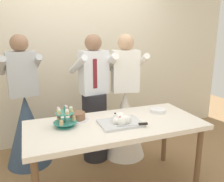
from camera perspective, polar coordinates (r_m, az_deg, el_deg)
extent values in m
cube|color=beige|center=(3.60, -7.73, 10.54)|extent=(5.20, 0.10, 2.90)
cube|color=silver|center=(2.39, 0.94, -8.45)|extent=(1.80, 0.80, 0.05)
cylinder|color=brown|center=(2.71, 20.59, -15.58)|extent=(0.06, 0.06, 0.72)
cylinder|color=brown|center=(2.70, -18.87, -15.56)|extent=(0.06, 0.06, 0.72)
cylinder|color=brown|center=(3.16, 12.88, -10.64)|extent=(0.06, 0.06, 0.72)
cylinder|color=teal|center=(2.33, -11.49, -8.45)|extent=(0.17, 0.17, 0.01)
cylinder|color=teal|center=(2.30, -11.61, -6.17)|extent=(0.01, 0.01, 0.21)
cylinder|color=teal|center=(2.32, -11.53, -7.56)|extent=(0.23, 0.23, 0.01)
cylinder|color=#D1B784|center=(2.33, -9.46, -6.90)|extent=(0.04, 0.04, 0.03)
sphere|color=#D6B27A|center=(2.32, -9.48, -6.35)|extent=(0.04, 0.04, 0.04)
cylinder|color=#D1B784|center=(2.37, -13.04, -6.70)|extent=(0.04, 0.04, 0.03)
sphere|color=brown|center=(2.37, -13.07, -6.16)|extent=(0.04, 0.04, 0.04)
cylinder|color=#D1B784|center=(2.24, -12.43, -7.94)|extent=(0.04, 0.04, 0.03)
sphere|color=#D6B27A|center=(2.23, -12.46, -7.37)|extent=(0.04, 0.04, 0.04)
cylinder|color=teal|center=(2.29, -11.65, -5.34)|extent=(0.18, 0.18, 0.01)
cylinder|color=#D1B784|center=(2.29, -10.14, -4.78)|extent=(0.04, 0.04, 0.03)
sphere|color=beige|center=(2.28, -10.17, -4.22)|extent=(0.04, 0.04, 0.04)
cylinder|color=#D1B784|center=(2.34, -11.33, -4.45)|extent=(0.04, 0.04, 0.03)
sphere|color=#EAB7C6|center=(2.33, -11.36, -3.89)|extent=(0.04, 0.04, 0.04)
cylinder|color=#D1B784|center=(2.30, -13.12, -4.83)|extent=(0.04, 0.04, 0.03)
sphere|color=#EAB7C6|center=(2.30, -13.15, -4.27)|extent=(0.04, 0.04, 0.04)
cylinder|color=#D1B784|center=(2.25, -12.93, -5.31)|extent=(0.04, 0.04, 0.03)
sphere|color=beige|center=(2.24, -12.96, -4.73)|extent=(0.04, 0.04, 0.04)
cylinder|color=#D1B784|center=(2.23, -11.09, -5.39)|extent=(0.04, 0.04, 0.03)
sphere|color=white|center=(2.22, -11.12, -4.81)|extent=(0.04, 0.04, 0.04)
cube|color=silver|center=(2.34, 2.10, -7.94)|extent=(0.42, 0.31, 0.02)
sphere|color=white|center=(2.36, 3.88, -6.85)|extent=(0.07, 0.07, 0.07)
sphere|color=white|center=(2.38, 2.50, -6.50)|extent=(0.08, 0.08, 0.08)
sphere|color=white|center=(2.37, 1.27, -6.50)|extent=(0.09, 0.09, 0.09)
sphere|color=white|center=(2.33, 1.01, -7.07)|extent=(0.07, 0.07, 0.07)
sphere|color=white|center=(2.28, 1.07, -7.51)|extent=(0.07, 0.07, 0.07)
sphere|color=white|center=(2.26, 2.41, -7.50)|extent=(0.09, 0.09, 0.09)
sphere|color=white|center=(2.30, 3.31, -7.15)|extent=(0.09, 0.09, 0.09)
sphere|color=white|center=(2.32, 2.12, -6.63)|extent=(0.11, 0.11, 0.11)
sphere|color=#2D1938|center=(2.30, 2.04, -5.93)|extent=(0.02, 0.02, 0.02)
sphere|color=#2D1938|center=(2.31, 2.10, -5.69)|extent=(0.02, 0.02, 0.02)
sphere|color=#DB474C|center=(2.24, 2.12, -6.45)|extent=(0.02, 0.02, 0.02)
sphere|color=#2D1938|center=(2.32, 0.77, -5.57)|extent=(0.02, 0.02, 0.02)
sphere|color=#2D1938|center=(2.36, 2.04, -5.45)|extent=(0.02, 0.02, 0.02)
cube|color=silver|center=(2.25, 3.97, -8.47)|extent=(0.23, 0.07, 0.00)
cube|color=black|center=(2.28, 7.69, -8.06)|extent=(0.09, 0.04, 0.02)
cylinder|color=white|center=(2.73, 11.34, -5.06)|extent=(0.18, 0.18, 0.01)
cylinder|color=white|center=(2.73, 11.28, -4.83)|extent=(0.18, 0.18, 0.01)
cylinder|color=white|center=(2.73, 11.29, -4.63)|extent=(0.18, 0.18, 0.01)
cylinder|color=white|center=(2.72, 11.28, -4.43)|extent=(0.18, 0.18, 0.01)
cylinder|color=white|center=(2.48, -8.52, -6.99)|extent=(0.24, 0.24, 0.01)
cylinder|color=brown|center=(2.46, -8.56, -6.10)|extent=(0.16, 0.16, 0.07)
cylinder|color=#232328|center=(3.10, -4.28, -8.79)|extent=(0.32, 0.32, 0.92)
cube|color=white|center=(2.90, -4.55, 4.62)|extent=(0.36, 0.25, 0.54)
sphere|color=#8C664C|center=(2.86, -4.69, 11.84)|extent=(0.21, 0.21, 0.21)
cylinder|color=white|center=(2.81, -8.47, 6.44)|extent=(0.14, 0.49, 0.28)
cylinder|color=white|center=(2.96, -1.52, 6.97)|extent=(0.14, 0.49, 0.28)
cube|color=maroon|center=(2.80, -4.23, 4.28)|extent=(0.05, 0.02, 0.36)
cone|color=white|center=(3.20, 3.13, -8.07)|extent=(0.56, 0.56, 0.92)
cube|color=white|center=(3.00, 3.32, 4.96)|extent=(0.37, 0.26, 0.54)
sphere|color=tan|center=(2.96, 3.42, 11.93)|extent=(0.21, 0.21, 0.21)
cylinder|color=white|center=(2.95, 0.12, 6.95)|extent=(0.16, 0.49, 0.28)
cylinder|color=white|center=(3.05, 7.21, 7.06)|extent=(0.16, 0.49, 0.28)
cone|color=#334760|center=(3.18, -20.22, -9.07)|extent=(0.56, 0.56, 0.92)
cube|color=#B2B7BC|center=(2.98, -21.40, 3.96)|extent=(0.36, 0.24, 0.54)
sphere|color=#8C664C|center=(2.95, -22.04, 10.94)|extent=(0.21, 0.21, 0.21)
cylinder|color=#B2B7BC|center=(2.95, -25.55, 5.59)|extent=(0.14, 0.49, 0.28)
cylinder|color=#B2B7BC|center=(3.00, -18.27, 6.35)|extent=(0.14, 0.49, 0.28)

